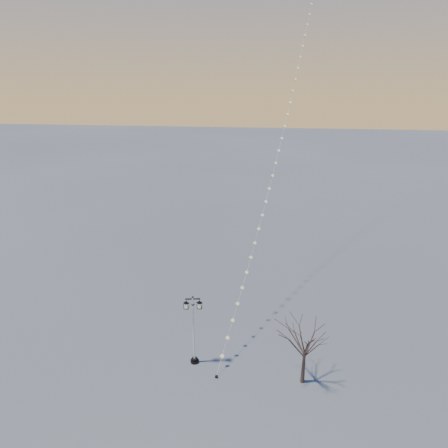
# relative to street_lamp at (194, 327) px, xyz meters

# --- Properties ---
(ground) EXTENTS (300.00, 300.00, 0.00)m
(ground) POSITION_rel_street_lamp_xyz_m (0.03, -0.58, -3.01)
(ground) COLOR #565757
(ground) RESTS_ON ground
(street_lamp) EXTENTS (1.37, 0.62, 5.44)m
(street_lamp) POSITION_rel_street_lamp_xyz_m (0.00, 0.00, 0.00)
(street_lamp) COLOR black
(street_lamp) RESTS_ON ground
(bare_tree) EXTENTS (2.77, 2.77, 4.59)m
(bare_tree) POSITION_rel_street_lamp_xyz_m (7.65, -1.03, 0.18)
(bare_tree) COLOR #3B2B23
(bare_tree) RESTS_ON ground
(kite_train) EXTENTS (9.03, 41.54, 36.95)m
(kite_train) POSITION_rel_street_lamp_xyz_m (6.02, 19.08, 15.35)
(kite_train) COLOR black
(kite_train) RESTS_ON ground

